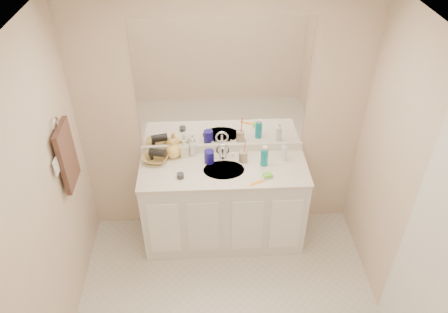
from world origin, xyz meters
TOP-DOWN VIEW (x-y plane):
  - ceiling at (0.00, 0.00)m, footprint 2.60×2.60m
  - wall_back at (0.00, 1.30)m, footprint 2.60×0.02m
  - wall_left at (-1.30, 0.00)m, footprint 0.02×2.60m
  - wall_right at (1.30, 0.00)m, footprint 0.02×2.60m
  - vanity_cabinet at (0.00, 1.02)m, footprint 1.50×0.55m
  - countertop at (0.00, 1.02)m, footprint 1.52×0.57m
  - backsplash at (0.00, 1.29)m, footprint 1.52×0.03m
  - sink_basin at (0.00, 1.00)m, footprint 0.37×0.37m
  - faucet at (0.00, 1.18)m, footprint 0.02×0.02m
  - mirror at (0.00, 1.29)m, footprint 1.48×0.01m
  - blue_mug at (-0.13, 1.13)m, footprint 0.10×0.10m
  - tan_cup at (0.18, 1.12)m, footprint 0.09×0.09m
  - toothbrush at (0.19, 1.12)m, footprint 0.02×0.04m
  - mouthwash_bottle at (0.37, 1.07)m, footprint 0.08×0.08m
  - clear_pump_bottle at (0.56, 1.13)m, footprint 0.07×0.07m
  - soap_dish at (0.37, 0.88)m, footprint 0.11×0.10m
  - green_soap at (0.37, 0.88)m, footprint 0.09×0.07m
  - orange_comb at (0.27, 0.81)m, footprint 0.13×0.08m
  - dark_jar at (-0.38, 0.91)m, footprint 0.08×0.08m
  - soap_bottle_white at (-0.28, 1.25)m, footprint 0.07×0.07m
  - soap_bottle_cream at (-0.36, 1.23)m, footprint 0.10×0.10m
  - soap_bottle_yellow at (-0.45, 1.23)m, footprint 0.19×0.19m
  - wicker_basket at (-0.61, 1.17)m, footprint 0.27×0.27m
  - hair_dryer at (-0.59, 1.17)m, footprint 0.16×0.11m
  - towel_ring at (-1.27, 0.77)m, footprint 0.01×0.11m
  - hand_towel at (-1.25, 0.77)m, footprint 0.04×0.32m
  - switch_plate at (-1.27, 0.57)m, footprint 0.01×0.08m
  - door at (1.29, -0.30)m, footprint 0.02×0.82m

SIDE VIEW (x-z plane):
  - vanity_cabinet at x=0.00m, z-range 0.00..0.85m
  - countertop at x=0.00m, z-range 0.85..0.88m
  - sink_basin at x=0.00m, z-range 0.86..0.88m
  - orange_comb at x=0.27m, z-range 0.88..0.89m
  - soap_dish at x=0.37m, z-range 0.88..0.89m
  - dark_jar at x=-0.38m, z-range 0.88..0.92m
  - green_soap at x=0.37m, z-range 0.89..0.92m
  - wicker_basket at x=-0.61m, z-range 0.88..0.94m
  - backsplash at x=0.00m, z-range 0.88..0.96m
  - tan_cup at x=0.18m, z-range 0.88..0.99m
  - faucet at x=0.00m, z-range 0.88..0.99m
  - blue_mug at x=-0.13m, z-range 0.88..1.00m
  - clear_pump_bottle at x=0.56m, z-range 0.88..1.03m
  - mouthwash_bottle at x=0.37m, z-range 0.88..1.04m
  - soap_bottle_cream at x=-0.36m, z-range 0.88..1.05m
  - soap_bottle_white at x=-0.28m, z-range 0.88..1.06m
  - hair_dryer at x=-0.59m, z-range 0.93..1.01m
  - soap_bottle_yellow at x=-0.45m, z-range 0.88..1.06m
  - door at x=1.29m, z-range 0.00..2.00m
  - toothbrush at x=0.19m, z-range 0.93..1.13m
  - wall_back at x=0.00m, z-range 0.00..2.40m
  - wall_left at x=-1.30m, z-range 0.00..2.40m
  - wall_right at x=1.30m, z-range 0.00..2.40m
  - hand_towel at x=-1.25m, z-range 0.98..1.52m
  - switch_plate at x=-1.27m, z-range 1.24..1.36m
  - towel_ring at x=-1.27m, z-range 1.49..1.61m
  - mirror at x=0.00m, z-range 0.96..2.16m
  - ceiling at x=0.00m, z-range 2.39..2.41m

